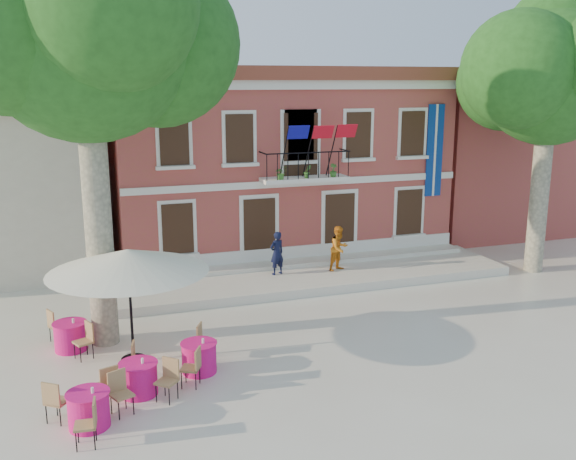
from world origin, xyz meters
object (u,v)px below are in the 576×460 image
Objects in this scene: plane_tree_west at (85,32)px; cafe_table_3 at (70,335)px; pedestrian_navy at (277,253)px; cafe_table_1 at (199,356)px; cafe_table_2 at (89,408)px; pedestrian_orange at (339,248)px; cafe_table_0 at (139,377)px; patio_umbrella at (128,261)px; plane_tree_east at (550,79)px.

plane_tree_west is 5.74× the size of cafe_table_3.
pedestrian_navy is at bearing 30.54° from plane_tree_west.
cafe_table_1 is at bearing -39.33° from cafe_table_3.
pedestrian_navy reaches higher than cafe_table_1.
plane_tree_west is 5.94× the size of cafe_table_2.
cafe_table_0 is at bearing -161.58° from pedestrian_orange.
plane_tree_west reaches higher than pedestrian_orange.
plane_tree_east is at bearing 12.47° from patio_umbrella.
pedestrian_orange is at bearing 41.12° from cafe_table_2.
pedestrian_orange is at bearing 168.36° from plane_tree_east.
plane_tree_west is 8.43m from cafe_table_0.
plane_tree_west is 15.81m from plane_tree_east.
cafe_table_2 is at bearing -158.80° from plane_tree_east.
cafe_table_3 is at bearing -172.81° from plane_tree_east.
cafe_table_1 is (-4.02, -6.25, -0.65)m from pedestrian_navy.
pedestrian_navy is 0.83× the size of cafe_table_2.
plane_tree_east is 5.91× the size of pedestrian_orange.
cafe_table_0 and cafe_table_1 have the same top height.
plane_tree_east is at bearing -33.82° from pedestrian_orange.
pedestrian_orange reaches higher than cafe_table_2.
cafe_table_3 is at bearing 140.67° from cafe_table_1.
cafe_table_3 is at bearing 9.88° from pedestrian_navy.
plane_tree_east is 11.43m from pedestrian_navy.
cafe_table_2 is (-0.59, -4.45, -7.72)m from plane_tree_west.
cafe_table_0 is (-15.13, -5.20, -6.63)m from plane_tree_east.
patio_umbrella is at bearing -68.26° from plane_tree_west.
plane_tree_west is 8.43m from cafe_table_1.
plane_tree_east reaches higher than cafe_table_1.
plane_tree_east reaches higher than cafe_table_0.
pedestrian_navy is 0.85× the size of cafe_table_0.
plane_tree_west reaches higher than cafe_table_1.
cafe_table_3 is at bearing -165.34° from plane_tree_west.
cafe_table_2 is (-2.65, -1.79, 0.01)m from cafe_table_1.
plane_tree_west is at bearing 111.74° from patio_umbrella.
plane_tree_west is at bearing 127.62° from cafe_table_1.
plane_tree_east is at bearing 21.20° from cafe_table_2.
cafe_table_0 and cafe_table_3 have the same top height.
pedestrian_navy is (6.07, 3.58, -7.07)m from plane_tree_west.
pedestrian_navy is at bearing 57.24° from cafe_table_1.
cafe_table_3 is at bearing 114.89° from cafe_table_0.
cafe_table_3 is at bearing 179.03° from pedestrian_orange.
pedestrian_navy is (-9.59, 1.73, -5.98)m from plane_tree_east.
plane_tree_west is 5.72m from patio_umbrella.
patio_umbrella is 2.06× the size of cafe_table_3.
cafe_table_1 is at bearing -158.48° from pedestrian_orange.
plane_tree_west is at bearing 99.05° from cafe_table_0.
cafe_table_1 is at bearing -39.00° from patio_umbrella.
pedestrian_navy is 0.81× the size of cafe_table_3.
pedestrian_navy is 7.99m from cafe_table_3.
plane_tree_east is at bearing 18.36° from cafe_table_1.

